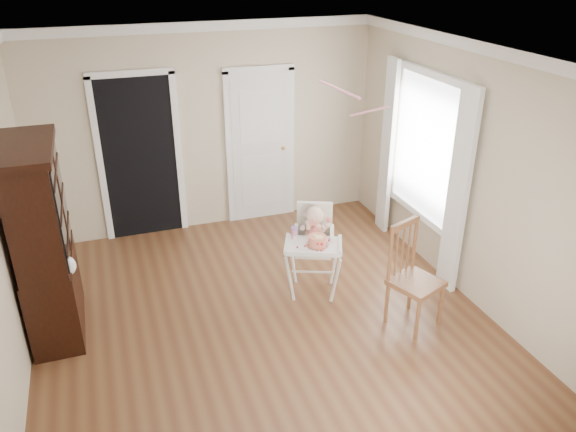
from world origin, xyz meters
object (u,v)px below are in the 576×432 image
object	(u,v)px
cake	(317,241)
china_cabinet	(44,242)
dining_chair	(414,279)
sippy_cup	(294,232)
high_chair	(314,241)

from	to	relation	value
cake	china_cabinet	distance (m)	2.65
china_cabinet	dining_chair	bearing A→B (deg)	-17.65
china_cabinet	sippy_cup	bearing A→B (deg)	-6.22
sippy_cup	high_chair	bearing A→B (deg)	5.48
high_chair	dining_chair	bearing A→B (deg)	-25.34
china_cabinet	cake	bearing A→B (deg)	-10.60
china_cabinet	dining_chair	size ratio (longest dim) A/B	1.78
sippy_cup	cake	bearing A→B (deg)	-52.68
high_chair	dining_chair	distance (m)	1.13
high_chair	china_cabinet	world-z (taller)	china_cabinet
sippy_cup	china_cabinet	bearing A→B (deg)	173.78
cake	sippy_cup	distance (m)	0.28
high_chair	cake	bearing A→B (deg)	-81.01
cake	dining_chair	size ratio (longest dim) A/B	0.22
cake	china_cabinet	world-z (taller)	china_cabinet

